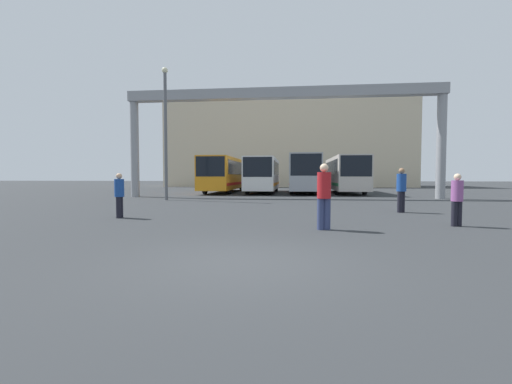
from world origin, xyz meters
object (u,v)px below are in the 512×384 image
object	(u,v)px
bus_slot_0	(225,173)
pedestrian_near_left	(324,195)
bus_slot_1	(263,173)
lamp_post	(166,128)
bus_slot_3	(345,173)
pedestrian_near_right	(401,189)
bus_slot_2	(304,172)
pedestrian_mid_right	(457,198)
pedestrian_near_center	(119,194)

from	to	relation	value
bus_slot_0	pedestrian_near_left	size ratio (longest dim) A/B	6.13
bus_slot_0	bus_slot_1	size ratio (longest dim) A/B	1.14
bus_slot_1	lamp_post	world-z (taller)	lamp_post
bus_slot_3	pedestrian_near_right	bearing A→B (deg)	-90.53
bus_slot_2	bus_slot_3	bearing A→B (deg)	-3.26
bus_slot_1	bus_slot_2	distance (m)	3.73
pedestrian_mid_right	bus_slot_3	bearing A→B (deg)	76.36
bus_slot_0	pedestrian_near_center	xyz separation A→B (m)	(0.17, -20.00, -0.96)
bus_slot_3	lamp_post	world-z (taller)	lamp_post
bus_slot_1	bus_slot_2	size ratio (longest dim) A/B	0.90
bus_slot_0	pedestrian_mid_right	world-z (taller)	bus_slot_0
bus_slot_0	pedestrian_near_left	world-z (taller)	bus_slot_0
bus_slot_2	bus_slot_3	world-z (taller)	bus_slot_2
bus_slot_0	pedestrian_near_left	xyz separation A→B (m)	(7.29, -21.96, -0.83)
pedestrian_near_left	pedestrian_near_center	bearing A→B (deg)	156.58
bus_slot_3	lamp_post	xyz separation A→B (m)	(-12.63, -10.50, 2.68)
bus_slot_0	pedestrian_near_right	world-z (taller)	bus_slot_0
bus_slot_1	pedestrian_mid_right	bearing A→B (deg)	-69.23
pedestrian_near_center	pedestrian_near_right	world-z (taller)	pedestrian_near_right
pedestrian_mid_right	pedestrian_near_left	xyz separation A→B (m)	(-4.04, -1.11, 0.15)
pedestrian_near_center	pedestrian_mid_right	bearing A→B (deg)	83.75
pedestrian_near_left	pedestrian_near_right	bearing A→B (deg)	46.33
bus_slot_0	pedestrian_near_center	bearing A→B (deg)	-89.51
bus_slot_0	pedestrian_mid_right	distance (m)	23.76
bus_slot_0	bus_slot_1	world-z (taller)	bus_slot_0
pedestrian_near_right	pedestrian_near_left	distance (m)	6.19
bus_slot_2	pedestrian_mid_right	xyz separation A→B (m)	(3.96, -20.72, -1.06)
pedestrian_mid_right	pedestrian_near_right	xyz separation A→B (m)	(-0.43, 3.92, 0.14)
bus_slot_0	bus_slot_2	size ratio (longest dim) A/B	1.03
bus_slot_3	pedestrian_near_left	xyz separation A→B (m)	(-3.77, -21.61, -0.84)
pedestrian_mid_right	lamp_post	world-z (taller)	lamp_post
bus_slot_3	pedestrian_near_left	world-z (taller)	bus_slot_3
bus_slot_1	bus_slot_3	world-z (taller)	bus_slot_3
pedestrian_near_right	lamp_post	xyz separation A→B (m)	(-12.47, 6.08, 3.52)
bus_slot_0	pedestrian_near_right	size ratio (longest dim) A/B	6.17
lamp_post	bus_slot_0	bearing A→B (deg)	81.75
pedestrian_near_left	lamp_post	distance (m)	14.64
bus_slot_0	pedestrian_near_right	distance (m)	20.16
bus_slot_0	pedestrian_near_right	xyz separation A→B (m)	(10.90, -16.93, -0.84)
pedestrian_near_center	pedestrian_near_left	bearing A→B (deg)	72.70
bus_slot_0	bus_slot_3	size ratio (longest dim) A/B	1.07
bus_slot_3	pedestrian_mid_right	world-z (taller)	bus_slot_3
pedestrian_mid_right	bus_slot_1	bearing A→B (deg)	96.35
pedestrian_near_left	lamp_post	bearing A→B (deg)	120.60
pedestrian_mid_right	pedestrian_near_right	size ratio (longest dim) A/B	0.86
bus_slot_1	bus_slot_0	bearing A→B (deg)	169.37
bus_slot_2	pedestrian_near_center	distance (m)	21.15
pedestrian_near_center	pedestrian_near_right	xyz separation A→B (m)	(10.73, 3.06, 0.12)
bus_slot_2	lamp_post	distance (m)	14.20
bus_slot_3	pedestrian_near_center	world-z (taller)	bus_slot_3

